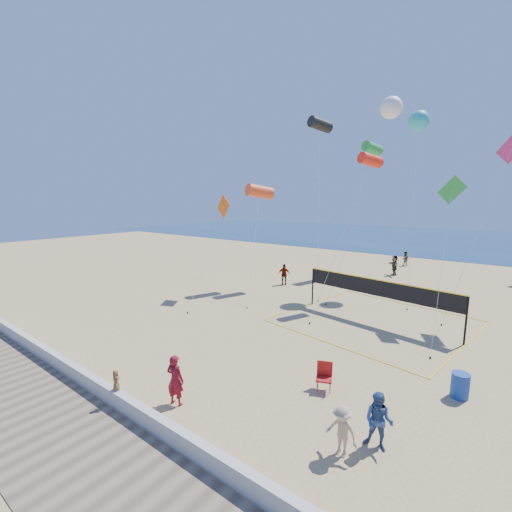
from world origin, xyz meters
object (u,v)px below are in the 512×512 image
Objects in this scene: woman at (175,380)px; volleyball_net at (377,293)px; trash_barrel at (460,385)px; camp_chair at (324,374)px.

volleyball_net reaches higher than woman.
trash_barrel is 8.15m from volleyball_net.
volleyball_net is (2.88, 12.88, 0.86)m from woman.
trash_barrel is at bearing -41.20° from volleyball_net.
volleyball_net reaches higher than trash_barrel.
woman is 10.48m from trash_barrel.
woman is at bearing -93.66° from volleyball_net.
trash_barrel is at bearing 8.75° from camp_chair.
volleyball_net is at bearing -116.42° from woman.
woman is 1.54× the size of camp_chair.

